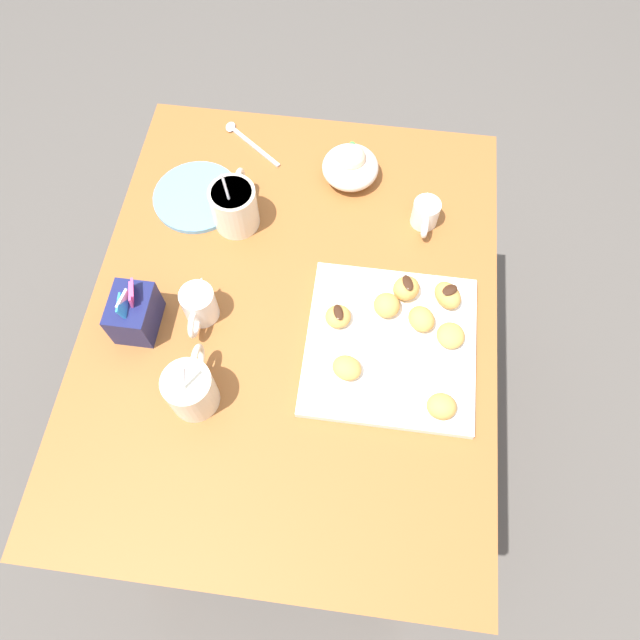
{
  "coord_description": "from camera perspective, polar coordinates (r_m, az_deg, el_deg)",
  "views": [
    {
      "loc": [
        -0.46,
        -0.11,
        1.66
      ],
      "look_at": [
        -0.02,
        -0.05,
        0.74
      ],
      "focal_mm": 32.58,
      "sensor_mm": 36.0,
      "label": 1
    }
  ],
  "objects": [
    {
      "name": "chocolate_drizzle_4",
      "position": [
        1.03,
        8.62,
        3.65
      ],
      "size": [
        0.04,
        0.03,
        0.0
      ],
      "primitive_type": "ellipsoid",
      "rotation": [
        0.0,
        0.0,
        0.38
      ],
      "color": "#381E11",
      "rests_on": "beignet_4"
    },
    {
      "name": "ground_plane",
      "position": [
        1.73,
        -1.75,
        -10.06
      ],
      "size": [
        8.0,
        8.0,
        0.0
      ],
      "primitive_type": "plane",
      "color": "#514C47"
    },
    {
      "name": "coffee_mug_cream_right",
      "position": [
        1.13,
        -8.39,
        11.1
      ],
      "size": [
        0.13,
        0.09,
        0.14
      ],
      "color": "silver",
      "rests_on": "dining_table"
    },
    {
      "name": "ice_cream_bowl",
      "position": [
        1.19,
        3.01,
        14.9
      ],
      "size": [
        0.11,
        0.11,
        0.08
      ],
      "color": "white",
      "rests_on": "dining_table"
    },
    {
      "name": "beignet_7",
      "position": [
        0.97,
        11.86,
        -8.31
      ],
      "size": [
        0.05,
        0.05,
        0.03
      ],
      "primitive_type": "ellipsoid",
      "rotation": [
        0.0,
        0.0,
        4.71
      ],
      "color": "#D19347",
      "rests_on": "pastry_plate_square"
    },
    {
      "name": "dining_table",
      "position": [
        1.18,
        -2.52,
        -2.39
      ],
      "size": [
        0.94,
        0.74,
        0.72
      ],
      "color": "#935628",
      "rests_on": "ground_plane"
    },
    {
      "name": "cream_pitcher_white",
      "position": [
        1.03,
        -11.81,
        1.5
      ],
      "size": [
        0.1,
        0.06,
        0.07
      ],
      "color": "white",
      "rests_on": "dining_table"
    },
    {
      "name": "chocolate_drizzle_1",
      "position": [
        1.0,
        1.81,
        0.78
      ],
      "size": [
        0.03,
        0.02,
        0.0
      ],
      "primitive_type": "ellipsoid",
      "rotation": [
        0.0,
        0.0,
        3.46
      ],
      "color": "#381E11",
      "rests_on": "beignet_1"
    },
    {
      "name": "beignet_6",
      "position": [
        1.02,
        9.94,
        0.2
      ],
      "size": [
        0.07,
        0.07,
        0.04
      ],
      "primitive_type": "ellipsoid",
      "rotation": [
        0.0,
        0.0,
        3.83
      ],
      "color": "#D19347",
      "rests_on": "pastry_plate_square"
    },
    {
      "name": "beignet_2",
      "position": [
        0.97,
        2.66,
        -4.73
      ],
      "size": [
        0.06,
        0.06,
        0.03
      ],
      "primitive_type": "ellipsoid",
      "rotation": [
        0.0,
        0.0,
        1.22
      ],
      "color": "#D19347",
      "rests_on": "pastry_plate_square"
    },
    {
      "name": "saucer_sky_left",
      "position": [
        1.21,
        -11.99,
        11.77
      ],
      "size": [
        0.17,
        0.17,
        0.01
      ],
      "primitive_type": "cylinder",
      "color": "#66A8DB",
      "rests_on": "dining_table"
    },
    {
      "name": "loose_spoon_near_saucer",
      "position": [
        1.29,
        -7.32,
        17.22
      ],
      "size": [
        0.11,
        0.13,
        0.01
      ],
      "color": "silver",
      "rests_on": "dining_table"
    },
    {
      "name": "beignet_5",
      "position": [
        1.05,
        12.43,
        2.38
      ],
      "size": [
        0.07,
        0.07,
        0.04
      ],
      "primitive_type": "ellipsoid",
      "rotation": [
        0.0,
        0.0,
        2.23
      ],
      "color": "#D19347",
      "rests_on": "pastry_plate_square"
    },
    {
      "name": "beignet_1",
      "position": [
        1.01,
        1.79,
        0.35
      ],
      "size": [
        0.06,
        0.06,
        0.03
      ],
      "primitive_type": "ellipsoid",
      "rotation": [
        0.0,
        0.0,
        3.73
      ],
      "color": "#D19347",
      "rests_on": "pastry_plate_square"
    },
    {
      "name": "beignet_4",
      "position": [
        1.04,
        8.46,
        3.08
      ],
      "size": [
        0.07,
        0.07,
        0.04
      ],
      "primitive_type": "ellipsoid",
      "rotation": [
        0.0,
        0.0,
        0.79
      ],
      "color": "#D19347",
      "rests_on": "pastry_plate_square"
    },
    {
      "name": "sugar_caddy",
      "position": [
        1.05,
        -17.78,
        0.66
      ],
      "size": [
        0.09,
        0.07,
        0.11
      ],
      "color": "#191E51",
      "rests_on": "dining_table"
    },
    {
      "name": "chocolate_sauce_pitcher",
      "position": [
        1.15,
        10.34,
        10.35
      ],
      "size": [
        0.09,
        0.05,
        0.06
      ],
      "color": "white",
      "rests_on": "dining_table"
    },
    {
      "name": "pastry_plate_square",
      "position": [
        1.02,
        6.92,
        -2.48
      ],
      "size": [
        0.29,
        0.29,
        0.02
      ],
      "primitive_type": "cube",
      "color": "white",
      "rests_on": "dining_table"
    },
    {
      "name": "chocolate_drizzle_5",
      "position": [
        1.03,
        12.64,
        2.9
      ],
      "size": [
        0.03,
        0.04,
        0.0
      ],
      "primitive_type": "ellipsoid",
      "rotation": [
        0.0,
        0.0,
        2.21
      ],
      "color": "#381E11",
      "rests_on": "beignet_5"
    },
    {
      "name": "beignet_3",
      "position": [
        1.02,
        12.71,
        -1.5
      ],
      "size": [
        0.05,
        0.05,
        0.03
      ],
      "primitive_type": "ellipsoid",
      "rotation": [
        0.0,
        0.0,
        0.11
      ],
      "color": "#D19347",
      "rests_on": "pastry_plate_square"
    },
    {
      "name": "coffee_mug_cream_left",
      "position": [
        0.96,
        -12.56,
        -6.58
      ],
      "size": [
        0.12,
        0.08,
        0.14
      ],
      "color": "silver",
      "rests_on": "dining_table"
    },
    {
      "name": "beignet_0",
      "position": [
        1.02,
        6.57,
        1.45
      ],
      "size": [
        0.06,
        0.06,
        0.04
      ],
      "primitive_type": "ellipsoid",
      "rotation": [
        0.0,
        0.0,
        3.68
      ],
      "color": "#D19347",
      "rests_on": "pastry_plate_square"
    }
  ]
}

